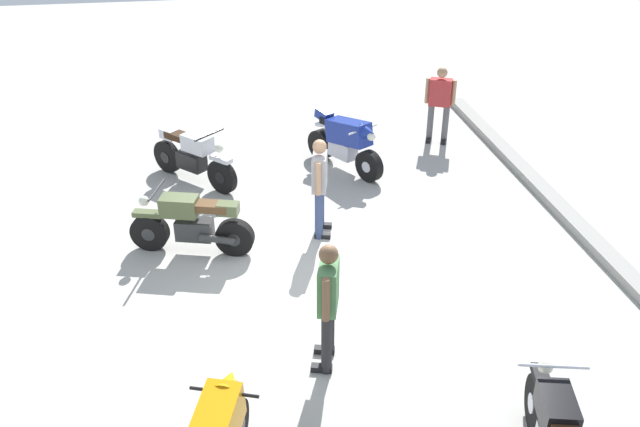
# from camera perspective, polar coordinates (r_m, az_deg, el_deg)

# --- Properties ---
(ground_plane) EXTENTS (40.00, 40.00, 0.00)m
(ground_plane) POSITION_cam_1_polar(r_m,az_deg,el_deg) (9.83, -0.81, -6.34)
(ground_plane) COLOR #ADAAA3
(curb_edge) EXTENTS (14.00, 0.30, 0.15)m
(curb_edge) POSITION_cam_1_polar(r_m,az_deg,el_deg) (11.30, 22.98, -3.34)
(curb_edge) COLOR gray
(curb_edge) RESTS_ON ground
(motorcycle_blue_sportbike) EXTENTS (1.76, 1.19, 1.14)m
(motorcycle_blue_sportbike) POSITION_cam_1_polar(r_m,az_deg,el_deg) (13.06, 2.13, 6.11)
(motorcycle_blue_sportbike) COLOR black
(motorcycle_blue_sportbike) RESTS_ON ground
(motorcycle_olive_vintage) EXTENTS (0.89, 1.92, 1.07)m
(motorcycle_olive_vintage) POSITION_cam_1_polar(r_m,az_deg,el_deg) (10.60, -10.71, -0.91)
(motorcycle_olive_vintage) COLOR black
(motorcycle_olive_vintage) RESTS_ON ground
(motorcycle_silver_cruiser) EXTENTS (1.59, 1.53, 1.09)m
(motorcycle_silver_cruiser) POSITION_cam_1_polar(r_m,az_deg,el_deg) (12.80, -10.62, 4.75)
(motorcycle_silver_cruiser) COLOR black
(motorcycle_silver_cruiser) RESTS_ON ground
(person_in_red_shirt) EXTENTS (0.45, 0.61, 1.60)m
(person_in_red_shirt) POSITION_cam_1_polar(r_m,az_deg,el_deg) (14.44, 10.00, 9.31)
(person_in_red_shirt) COLOR #59595B
(person_in_red_shirt) RESTS_ON ground
(person_in_green_shirt) EXTENTS (0.65, 0.41, 1.70)m
(person_in_green_shirt) POSITION_cam_1_polar(r_m,az_deg,el_deg) (8.02, 0.68, -7.12)
(person_in_green_shirt) COLOR #262628
(person_in_green_shirt) RESTS_ON ground
(person_in_gray_shirt) EXTENTS (0.64, 0.39, 1.64)m
(person_in_gray_shirt) POSITION_cam_1_polar(r_m,az_deg,el_deg) (10.71, -0.02, 2.68)
(person_in_gray_shirt) COLOR #384772
(person_in_gray_shirt) RESTS_ON ground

